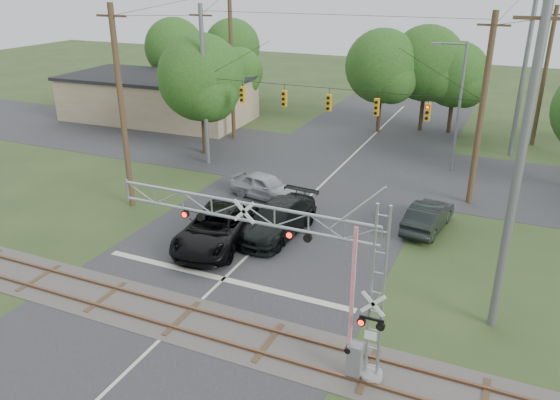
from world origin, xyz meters
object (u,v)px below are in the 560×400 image
at_px(crossing_gantry, 292,258).
at_px(commercial_building, 158,98).
at_px(sedan_silver, 265,186).
at_px(streetlight, 457,101).
at_px(traffic_signal_span, 343,101).
at_px(pickup_black, 216,228).
at_px(car_dark, 278,219).

bearing_deg(crossing_gantry, commercial_building, 132.74).
xyz_separation_m(sedan_silver, streetlight, (9.99, 10.37, 4.30)).
height_order(traffic_signal_span, pickup_black, traffic_signal_span).
relative_size(crossing_gantry, car_dark, 1.69).
bearing_deg(car_dark, streetlight, 69.29).
height_order(pickup_black, sedan_silver, pickup_black).
distance_m(commercial_building, streetlight, 28.91).
distance_m(pickup_black, commercial_building, 28.51).
bearing_deg(car_dark, sedan_silver, 127.65).
xyz_separation_m(pickup_black, commercial_building, (-18.88, 21.33, 1.20)).
relative_size(crossing_gantry, pickup_black, 1.58).
height_order(traffic_signal_span, car_dark, traffic_signal_span).
bearing_deg(traffic_signal_span, commercial_building, 155.73).
xyz_separation_m(pickup_black, sedan_silver, (-0.41, 6.89, -0.11)).
relative_size(traffic_signal_span, streetlight, 2.11).
bearing_deg(commercial_building, sedan_silver, -40.49).
distance_m(crossing_gantry, sedan_silver, 16.14).
distance_m(pickup_black, car_dark, 3.45).
bearing_deg(commercial_building, crossing_gantry, -49.72).
distance_m(sedan_silver, streetlight, 15.03).
xyz_separation_m(traffic_signal_span, sedan_silver, (-3.47, -4.55, -4.90)).
distance_m(pickup_black, sedan_silver, 6.90).
height_order(crossing_gantry, sedan_silver, crossing_gantry).
xyz_separation_m(car_dark, commercial_building, (-21.35, 18.92, 1.22)).
bearing_deg(car_dark, pickup_black, -130.76).
distance_m(pickup_black, streetlight, 20.19).
bearing_deg(car_dark, crossing_gantry, -58.09).
height_order(commercial_building, streetlight, streetlight).
height_order(crossing_gantry, commercial_building, crossing_gantry).
relative_size(sedan_silver, streetlight, 0.52).
bearing_deg(pickup_black, commercial_building, 123.02).
distance_m(crossing_gantry, commercial_building, 38.52).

